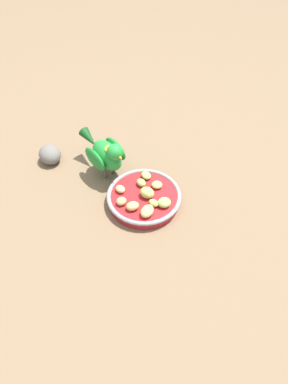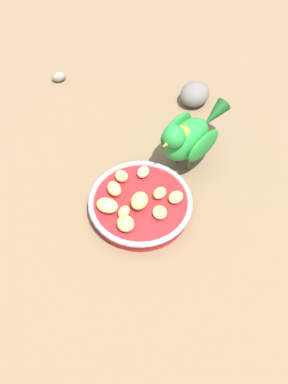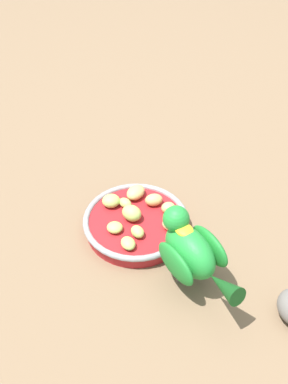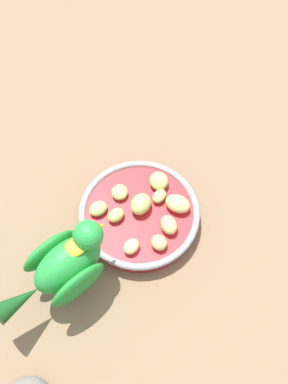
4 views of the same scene
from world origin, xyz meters
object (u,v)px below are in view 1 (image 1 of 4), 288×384
Objects in this scene: feeding_bowl at (144,198)px; apple_piece_9 at (122,202)px; rock_large at (50,154)px; parrot at (106,153)px; apple_piece_5 at (120,189)px; apple_piece_3 at (164,202)px; apple_piece_2 at (147,193)px; apple_piece_6 at (157,185)px; apple_piece_4 at (133,206)px; apple_piece_1 at (146,175)px; apple_piece_8 at (141,183)px; apple_piece_7 at (154,203)px; apple_piece_0 at (147,211)px.

apple_piece_9 is at bearing -178.30° from feeding_bowl.
parrot is at bearing -43.71° from rock_large.
apple_piece_5 is at bearing 140.51° from feeding_bowl.
feeding_bowl is 5.80× the size of apple_piece_3.
apple_piece_2 is 0.04m from apple_piece_6.
feeding_bowl is 0.05m from apple_piece_4.
apple_piece_1 is at bearing 10.89° from apple_piece_5.
feeding_bowl is 0.31m from rock_large.
apple_piece_9 is (-0.09, 0.05, -0.00)m from apple_piece_3.
apple_piece_9 is 0.14m from parrot.
apple_piece_2 reaches higher than apple_piece_8.
apple_piece_7 is 0.08m from apple_piece_9.
apple_piece_6 is 0.15× the size of parrot.
apple_piece_1 is 0.91× the size of apple_piece_4.
apple_piece_9 is (-0.10, -0.01, 0.00)m from apple_piece_6.
apple_piece_9 is (-0.02, 0.02, -0.00)m from apple_piece_4.
apple_piece_1 and apple_piece_7 have the same top height.
parrot reaches higher than feeding_bowl.
parrot is at bearing 107.33° from feeding_bowl.
apple_piece_6 is (0.01, 0.06, -0.00)m from apple_piece_3.
apple_piece_8 is at bearing -3.28° from apple_piece_5.
apple_piece_0 is at bearing -115.79° from apple_piece_2.
apple_piece_0 is 0.10m from apple_piece_5.
apple_piece_3 is 1.27× the size of apple_piece_9.
apple_piece_6 is 1.02× the size of apple_piece_8.
apple_piece_4 is at bearing -54.94° from apple_piece_9.
apple_piece_9 is at bearing -20.29° from parrot.
feeding_bowl is 1.02× the size of parrot.
rock_large is at bearing 123.53° from apple_piece_2.
apple_piece_1 is (0.03, 0.05, 0.02)m from feeding_bowl.
feeding_bowl is at bearing -104.93° from apple_piece_8.
apple_piece_8 is (0.05, 0.06, -0.00)m from apple_piece_4.
apple_piece_2 reaches higher than apple_piece_0.
apple_piece_3 is 0.12m from apple_piece_5.
feeding_bowl is 6.45× the size of apple_piece_1.
parrot reaches higher than apple_piece_9.
apple_piece_7 is (-0.04, -0.05, 0.00)m from apple_piece_6.
feeding_bowl is 2.78× the size of rock_large.
apple_piece_1 is 0.04m from apple_piece_6.
apple_piece_6 is (0.09, 0.04, -0.00)m from apple_piece_4.
apple_piece_2 is (0.02, 0.05, 0.00)m from apple_piece_0.
parrot is at bearing 108.76° from apple_piece_2.
feeding_bowl is at bearing 4.72° from parrot.
rock_large reaches higher than apple_piece_6.
apple_piece_6 is at bearing 47.98° from apple_piece_0.
parrot reaches higher than apple_piece_4.
apple_piece_2 is at bearing 91.66° from apple_piece_7.
apple_piece_3 is at bearing -76.92° from apple_piece_8.
apple_piece_0 is at bearing -145.53° from apple_piece_7.
apple_piece_8 is 0.12m from parrot.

